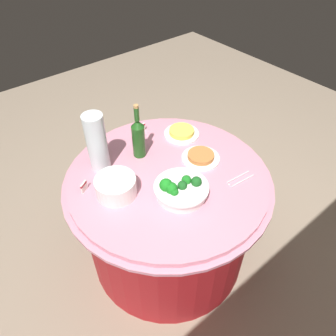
{
  "coord_description": "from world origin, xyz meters",
  "views": [
    {
      "loc": [
        0.8,
        0.98,
        1.96
      ],
      "look_at": [
        0.0,
        0.0,
        0.79
      ],
      "focal_mm": 34.18,
      "sensor_mm": 36.0,
      "label": 1
    }
  ],
  "objects_px": {
    "broccoli_bowl": "(180,189)",
    "plate_stack": "(116,186)",
    "serving_tongs": "(239,179)",
    "food_plate_peanuts": "(201,157)",
    "wine_bottle": "(138,137)",
    "food_plate_fried_egg": "(182,132)",
    "label_placard_front": "(142,127)",
    "decorative_fruit_vase": "(97,144)",
    "label_placard_mid": "(84,186)"
  },
  "relations": [
    {
      "from": "broccoli_bowl",
      "to": "plate_stack",
      "type": "bearing_deg",
      "value": -41.34
    },
    {
      "from": "plate_stack",
      "to": "serving_tongs",
      "type": "distance_m",
      "value": 0.66
    },
    {
      "from": "broccoli_bowl",
      "to": "food_plate_peanuts",
      "type": "height_order",
      "value": "broccoli_bowl"
    },
    {
      "from": "broccoli_bowl",
      "to": "food_plate_peanuts",
      "type": "bearing_deg",
      "value": -153.56
    },
    {
      "from": "wine_bottle",
      "to": "food_plate_peanuts",
      "type": "relative_size",
      "value": 1.53
    },
    {
      "from": "broccoli_bowl",
      "to": "wine_bottle",
      "type": "relative_size",
      "value": 0.83
    },
    {
      "from": "food_plate_fried_egg",
      "to": "serving_tongs",
      "type": "bearing_deg",
      "value": 86.96
    },
    {
      "from": "serving_tongs",
      "to": "broccoli_bowl",
      "type": "bearing_deg",
      "value": -20.68
    },
    {
      "from": "label_placard_front",
      "to": "food_plate_peanuts",
      "type": "bearing_deg",
      "value": 103.37
    },
    {
      "from": "wine_bottle",
      "to": "food_plate_fried_egg",
      "type": "bearing_deg",
      "value": 178.27
    },
    {
      "from": "wine_bottle",
      "to": "food_plate_fried_egg",
      "type": "height_order",
      "value": "wine_bottle"
    },
    {
      "from": "broccoli_bowl",
      "to": "wine_bottle",
      "type": "distance_m",
      "value": 0.4
    },
    {
      "from": "wine_bottle",
      "to": "food_plate_peanuts",
      "type": "distance_m",
      "value": 0.38
    },
    {
      "from": "decorative_fruit_vase",
      "to": "label_placard_mid",
      "type": "relative_size",
      "value": 6.18
    },
    {
      "from": "label_placard_front",
      "to": "decorative_fruit_vase",
      "type": "bearing_deg",
      "value": 18.33
    },
    {
      "from": "wine_bottle",
      "to": "food_plate_peanuts",
      "type": "xyz_separation_m",
      "value": [
        -0.25,
        0.26,
        -0.11
      ]
    },
    {
      "from": "serving_tongs",
      "to": "label_placard_mid",
      "type": "relative_size",
      "value": 3.05
    },
    {
      "from": "food_plate_fried_egg",
      "to": "label_placard_mid",
      "type": "distance_m",
      "value": 0.71
    },
    {
      "from": "decorative_fruit_vase",
      "to": "food_plate_fried_egg",
      "type": "bearing_deg",
      "value": 173.46
    },
    {
      "from": "plate_stack",
      "to": "label_placard_mid",
      "type": "bearing_deg",
      "value": -45.76
    },
    {
      "from": "plate_stack",
      "to": "serving_tongs",
      "type": "xyz_separation_m",
      "value": [
        -0.56,
        0.34,
        -0.05
      ]
    },
    {
      "from": "wine_bottle",
      "to": "label_placard_front",
      "type": "xyz_separation_m",
      "value": [
        -0.15,
        -0.18,
        -0.1
      ]
    },
    {
      "from": "broccoli_bowl",
      "to": "food_plate_fried_egg",
      "type": "bearing_deg",
      "value": -131.87
    },
    {
      "from": "broccoli_bowl",
      "to": "label_placard_mid",
      "type": "relative_size",
      "value": 5.09
    },
    {
      "from": "plate_stack",
      "to": "food_plate_fried_egg",
      "type": "bearing_deg",
      "value": -164.21
    },
    {
      "from": "wine_bottle",
      "to": "food_plate_peanuts",
      "type": "height_order",
      "value": "wine_bottle"
    },
    {
      "from": "decorative_fruit_vase",
      "to": "label_placard_front",
      "type": "height_order",
      "value": "decorative_fruit_vase"
    },
    {
      "from": "plate_stack",
      "to": "decorative_fruit_vase",
      "type": "relative_size",
      "value": 0.62
    },
    {
      "from": "serving_tongs",
      "to": "label_placard_front",
      "type": "relative_size",
      "value": 3.05
    },
    {
      "from": "plate_stack",
      "to": "broccoli_bowl",
      "type": "bearing_deg",
      "value": 138.66
    },
    {
      "from": "plate_stack",
      "to": "food_plate_fried_egg",
      "type": "height_order",
      "value": "plate_stack"
    },
    {
      "from": "plate_stack",
      "to": "wine_bottle",
      "type": "bearing_deg",
      "value": -147.04
    },
    {
      "from": "broccoli_bowl",
      "to": "serving_tongs",
      "type": "bearing_deg",
      "value": 159.32
    },
    {
      "from": "decorative_fruit_vase",
      "to": "broccoli_bowl",
      "type": "bearing_deg",
      "value": 114.45
    },
    {
      "from": "serving_tongs",
      "to": "food_plate_fried_egg",
      "type": "xyz_separation_m",
      "value": [
        -0.03,
        -0.5,
        0.01
      ]
    },
    {
      "from": "broccoli_bowl",
      "to": "wine_bottle",
      "type": "height_order",
      "value": "wine_bottle"
    },
    {
      "from": "plate_stack",
      "to": "decorative_fruit_vase",
      "type": "height_order",
      "value": "decorative_fruit_vase"
    },
    {
      "from": "plate_stack",
      "to": "label_placard_front",
      "type": "height_order",
      "value": "plate_stack"
    },
    {
      "from": "food_plate_peanuts",
      "to": "label_placard_front",
      "type": "distance_m",
      "value": 0.45
    },
    {
      "from": "label_placard_mid",
      "to": "decorative_fruit_vase",
      "type": "bearing_deg",
      "value": -146.51
    },
    {
      "from": "label_placard_mid",
      "to": "broccoli_bowl",
      "type": "bearing_deg",
      "value": 137.15
    },
    {
      "from": "serving_tongs",
      "to": "label_placard_front",
      "type": "bearing_deg",
      "value": -78.13
    },
    {
      "from": "plate_stack",
      "to": "food_plate_fried_egg",
      "type": "distance_m",
      "value": 0.61
    },
    {
      "from": "plate_stack",
      "to": "wine_bottle",
      "type": "relative_size",
      "value": 0.62
    },
    {
      "from": "broccoli_bowl",
      "to": "plate_stack",
      "type": "relative_size",
      "value": 1.33
    },
    {
      "from": "food_plate_fried_egg",
      "to": "label_placard_front",
      "type": "xyz_separation_m",
      "value": [
        0.17,
        -0.19,
        0.01
      ]
    },
    {
      "from": "serving_tongs",
      "to": "label_placard_mid",
      "type": "distance_m",
      "value": 0.82
    },
    {
      "from": "food_plate_peanuts",
      "to": "label_placard_front",
      "type": "height_order",
      "value": "label_placard_front"
    },
    {
      "from": "food_plate_peanuts",
      "to": "label_placard_mid",
      "type": "distance_m",
      "value": 0.67
    },
    {
      "from": "decorative_fruit_vase",
      "to": "food_plate_peanuts",
      "type": "xyz_separation_m",
      "value": [
        -0.48,
        0.31,
        -0.15
      ]
    }
  ]
}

